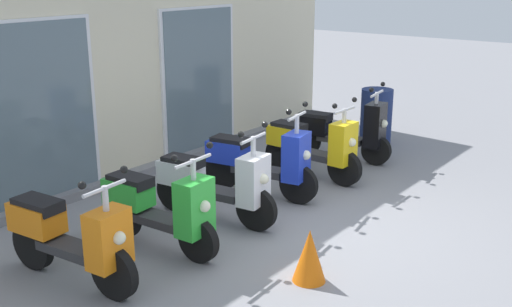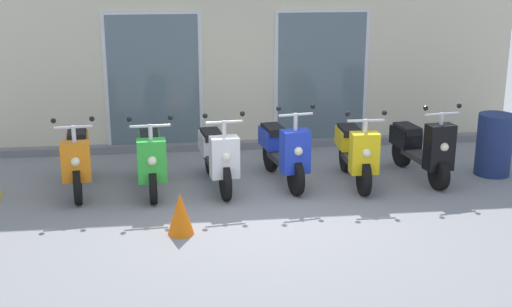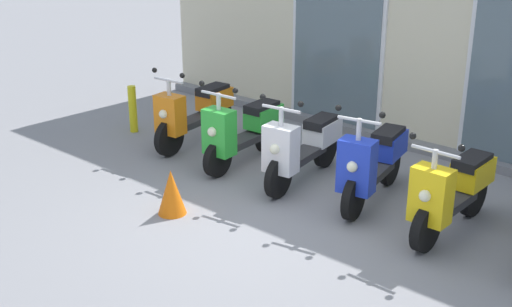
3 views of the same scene
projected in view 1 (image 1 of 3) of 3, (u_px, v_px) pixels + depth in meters
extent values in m
plane|color=gray|center=(314.00, 228.00, 7.01)|extent=(40.00, 40.00, 0.00)
cube|color=beige|center=(118.00, 42.00, 8.33)|extent=(9.45, 0.30, 3.78)
cube|color=slate|center=(138.00, 173.00, 8.71)|extent=(9.45, 0.20, 0.12)
cube|color=silver|center=(41.00, 115.00, 7.38)|extent=(1.60, 0.04, 2.30)
cube|color=slate|center=(42.00, 116.00, 7.37)|extent=(1.48, 0.02, 2.22)
cube|color=silver|center=(199.00, 82.00, 9.51)|extent=(1.60, 0.04, 2.30)
cube|color=slate|center=(200.00, 83.00, 9.49)|extent=(1.48, 0.02, 2.22)
cylinder|color=black|center=(114.00, 273.00, 5.45)|extent=(0.14, 0.51, 0.50)
cylinder|color=black|center=(33.00, 245.00, 6.01)|extent=(0.14, 0.51, 0.50)
cube|color=#2D2D30|center=(71.00, 248.00, 5.70)|extent=(0.32, 0.70, 0.09)
cube|color=orange|center=(108.00, 239.00, 5.38)|extent=(0.40, 0.27, 0.53)
sphere|color=#F2EFCC|center=(119.00, 238.00, 5.30)|extent=(0.12, 0.12, 0.12)
cube|color=orange|center=(37.00, 217.00, 5.87)|extent=(0.35, 0.55, 0.28)
cube|color=black|center=(38.00, 205.00, 5.81)|extent=(0.30, 0.50, 0.11)
cylinder|color=silver|center=(105.00, 200.00, 5.27)|extent=(0.06, 0.06, 0.25)
cylinder|color=silver|center=(105.00, 188.00, 5.24)|extent=(0.49, 0.08, 0.04)
sphere|color=black|center=(124.00, 170.00, 5.41)|extent=(0.07, 0.07, 0.07)
sphere|color=black|center=(82.00, 185.00, 5.02)|extent=(0.07, 0.07, 0.07)
cylinder|color=black|center=(198.00, 240.00, 6.16)|extent=(0.13, 0.46, 0.46)
cylinder|color=black|center=(124.00, 217.00, 6.73)|extent=(0.13, 0.46, 0.46)
cube|color=#2D2D30|center=(159.00, 220.00, 6.41)|extent=(0.30, 0.67, 0.09)
cube|color=green|center=(194.00, 207.00, 6.08)|extent=(0.39, 0.26, 0.58)
sphere|color=#F2EFCC|center=(205.00, 206.00, 6.00)|extent=(0.12, 0.12, 0.12)
cube|color=green|center=(128.00, 192.00, 6.58)|extent=(0.33, 0.54, 0.28)
cube|color=black|center=(130.00, 180.00, 6.52)|extent=(0.29, 0.49, 0.11)
cylinder|color=silver|center=(193.00, 171.00, 5.97)|extent=(0.06, 0.06, 0.23)
cylinder|color=silver|center=(193.00, 161.00, 5.94)|extent=(0.53, 0.07, 0.04)
sphere|color=black|center=(210.00, 145.00, 6.12)|extent=(0.07, 0.07, 0.07)
sphere|color=black|center=(174.00, 158.00, 5.70)|extent=(0.07, 0.07, 0.07)
cylinder|color=black|center=(256.00, 209.00, 6.89)|extent=(0.15, 0.51, 0.50)
cylinder|color=black|center=(175.00, 191.00, 7.45)|extent=(0.15, 0.51, 0.50)
cube|color=#2D2D30|center=(214.00, 192.00, 7.14)|extent=(0.34, 0.74, 0.09)
cube|color=white|center=(253.00, 180.00, 6.81)|extent=(0.41, 0.28, 0.56)
sphere|color=#F2EFCC|center=(263.00, 179.00, 6.74)|extent=(0.12, 0.12, 0.12)
cube|color=white|center=(181.00, 172.00, 7.33)|extent=(0.36, 0.55, 0.28)
cube|color=black|center=(183.00, 162.00, 7.27)|extent=(0.32, 0.51, 0.11)
cylinder|color=silver|center=(253.00, 147.00, 6.70)|extent=(0.06, 0.06, 0.24)
cylinder|color=silver|center=(253.00, 138.00, 6.67)|extent=(0.50, 0.10, 0.04)
sphere|color=black|center=(265.00, 125.00, 6.85)|extent=(0.07, 0.07, 0.07)
sphere|color=black|center=(241.00, 135.00, 6.44)|extent=(0.07, 0.07, 0.07)
cylinder|color=black|center=(299.00, 185.00, 7.69)|extent=(0.18, 0.51, 0.50)
cylinder|color=black|center=(222.00, 171.00, 8.18)|extent=(0.18, 0.51, 0.50)
cube|color=#2D2D30|center=(259.00, 170.00, 7.91)|extent=(0.38, 0.73, 0.09)
cube|color=#1E38C6|center=(296.00, 157.00, 7.60)|extent=(0.42, 0.30, 0.60)
sphere|color=#F2EFCC|center=(306.00, 155.00, 7.53)|extent=(0.12, 0.12, 0.12)
cube|color=#1E38C6|center=(228.00, 151.00, 8.05)|extent=(0.39, 0.56, 0.28)
cube|color=black|center=(230.00, 141.00, 8.00)|extent=(0.34, 0.52, 0.11)
cylinder|color=silver|center=(297.00, 125.00, 7.48)|extent=(0.06, 0.06, 0.26)
cylinder|color=silver|center=(297.00, 116.00, 7.45)|extent=(0.49, 0.12, 0.04)
sphere|color=black|center=(305.00, 104.00, 7.63)|extent=(0.07, 0.07, 0.07)
sphere|color=black|center=(289.00, 112.00, 7.21)|extent=(0.07, 0.07, 0.07)
cylinder|color=black|center=(345.00, 168.00, 8.32)|extent=(0.11, 0.49, 0.49)
cylinder|color=black|center=(281.00, 154.00, 8.96)|extent=(0.11, 0.49, 0.49)
cube|color=#2D2D30|center=(312.00, 154.00, 8.61)|extent=(0.27, 0.67, 0.09)
cube|color=yellow|center=(343.00, 143.00, 8.24)|extent=(0.38, 0.25, 0.57)
sphere|color=#F2EFCC|center=(352.00, 142.00, 8.15)|extent=(0.12, 0.12, 0.12)
cube|color=yellow|center=(287.00, 136.00, 8.81)|extent=(0.31, 0.52, 0.28)
cube|color=black|center=(289.00, 127.00, 8.75)|extent=(0.27, 0.48, 0.11)
cylinder|color=silver|center=(344.00, 117.00, 8.14)|extent=(0.06, 0.06, 0.21)
cylinder|color=silver|center=(345.00, 110.00, 8.11)|extent=(0.51, 0.04, 0.04)
sphere|color=black|center=(354.00, 100.00, 8.27)|extent=(0.07, 0.07, 0.07)
sphere|color=black|center=(335.00, 106.00, 7.89)|extent=(0.07, 0.07, 0.07)
cylinder|color=black|center=(376.00, 150.00, 9.22)|extent=(0.18, 0.46, 0.44)
cylinder|color=black|center=(307.00, 140.00, 9.75)|extent=(0.18, 0.46, 0.44)
cube|color=#2D2D30|center=(341.00, 139.00, 9.46)|extent=(0.36, 0.74, 0.09)
cube|color=black|center=(375.00, 125.00, 9.13)|extent=(0.41, 0.29, 0.65)
sphere|color=#F2EFCC|center=(384.00, 124.00, 9.06)|extent=(0.12, 0.12, 0.12)
cube|color=black|center=(313.00, 125.00, 9.63)|extent=(0.37, 0.56, 0.28)
cube|color=black|center=(316.00, 116.00, 9.57)|extent=(0.33, 0.51, 0.11)
cylinder|color=silver|center=(377.00, 99.00, 9.01)|extent=(0.06, 0.06, 0.19)
cylinder|color=silver|center=(377.00, 94.00, 8.99)|extent=(0.52, 0.11, 0.04)
sphere|color=black|center=(383.00, 84.00, 9.18)|extent=(0.07, 0.07, 0.07)
sphere|color=black|center=(372.00, 90.00, 8.74)|extent=(0.07, 0.07, 0.07)
cone|color=orange|center=(309.00, 256.00, 5.77)|extent=(0.32, 0.32, 0.52)
cylinder|color=navy|center=(376.00, 117.00, 10.28)|extent=(0.52, 0.52, 0.93)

